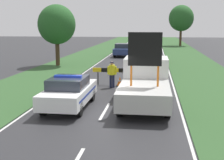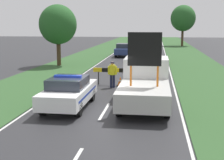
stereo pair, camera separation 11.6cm
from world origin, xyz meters
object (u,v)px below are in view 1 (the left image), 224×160
object	(u,v)px
police_officer	(112,72)
traffic_cone_near_police	(122,85)
road_barrier	(119,71)
traffic_cone_centre_front	(165,81)
roadside_tree_near_left	(181,18)
pedestrian_civilian	(132,71)
queued_car_suv_grey	(150,46)
police_car	(69,92)
work_truck	(145,82)
queued_car_wagon_maroon	(150,55)
queued_car_hatch_blue	(123,50)
roadside_tree_near_right	(57,25)
traffic_cone_near_truck	(120,81)
queued_car_sedan_silver	(150,62)

from	to	relation	value
police_officer	traffic_cone_near_police	xyz separation A→B (m)	(0.73, -0.94, -0.63)
road_barrier	traffic_cone_near_police	bearing A→B (deg)	-80.56
road_barrier	traffic_cone_centre_front	world-z (taller)	road_barrier
police_officer	roadside_tree_near_left	distance (m)	39.02
pedestrian_civilian	queued_car_suv_grey	distance (m)	25.08
police_car	work_truck	bearing A→B (deg)	20.31
police_car	queued_car_wagon_maroon	bearing A→B (deg)	77.92
roadside_tree_near_left	queued_car_hatch_blue	bearing A→B (deg)	-113.13
police_car	work_truck	xyz separation A→B (m)	(3.50, 1.38, 0.31)
police_car	pedestrian_civilian	bearing A→B (deg)	61.83
road_barrier	queued_car_wagon_maroon	bearing A→B (deg)	77.80
pedestrian_civilian	work_truck	bearing A→B (deg)	-106.42
queued_car_suv_grey	roadside_tree_near_right	xyz separation A→B (m)	(-8.34, -15.87, 3.04)
work_truck	traffic_cone_near_truck	xyz separation A→B (m)	(-1.71, 4.07, -0.77)
roadside_tree_near_right	police_car	bearing A→B (deg)	-70.57
pedestrian_civilian	traffic_cone_near_police	bearing A→B (deg)	-144.00
traffic_cone_centre_front	queued_car_sedan_silver	distance (m)	5.66
traffic_cone_centre_front	queued_car_suv_grey	world-z (taller)	queued_car_suv_grey
traffic_cone_near_truck	roadside_tree_near_left	world-z (taller)	roadside_tree_near_left
police_car	queued_car_hatch_blue	distance (m)	23.55
queued_car_wagon_maroon	roadside_tree_near_right	bearing A→B (deg)	22.70
traffic_cone_near_police	queued_car_wagon_maroon	size ratio (longest dim) A/B	0.17
police_officer	roadside_tree_near_right	size ratio (longest dim) A/B	0.28
police_officer	road_barrier	bearing A→B (deg)	-102.69
traffic_cone_centre_front	traffic_cone_near_truck	distance (m)	2.90
police_officer	queued_car_suv_grey	size ratio (longest dim) A/B	0.37
queued_car_hatch_blue	roadside_tree_near_left	xyz separation A→B (m)	(8.33, 19.51, 4.03)
roadside_tree_near_right	traffic_cone_centre_front	bearing A→B (deg)	-41.04
police_officer	queued_car_hatch_blue	size ratio (longest dim) A/B	0.38
traffic_cone_near_police	police_car	bearing A→B (deg)	-117.84
work_truck	queued_car_hatch_blue	world-z (taller)	work_truck
pedestrian_civilian	police_car	bearing A→B (deg)	-146.97
work_truck	traffic_cone_near_police	distance (m)	3.03
queued_car_hatch_blue	roadside_tree_near_left	size ratio (longest dim) A/B	0.60
traffic_cone_centre_front	queued_car_sedan_silver	bearing A→B (deg)	101.15
road_barrier	police_officer	world-z (taller)	police_officer
queued_car_suv_grey	queued_car_wagon_maroon	bearing A→B (deg)	90.72
queued_car_sedan_silver	queued_car_wagon_maroon	size ratio (longest dim) A/B	1.05
roadside_tree_near_left	roadside_tree_near_right	world-z (taller)	roadside_tree_near_left
pedestrian_civilian	queued_car_sedan_silver	world-z (taller)	pedestrian_civilian
road_barrier	roadside_tree_near_left	distance (m)	38.16
police_car	queued_car_suv_grey	xyz separation A→B (m)	(3.29, 30.18, 0.01)
roadside_tree_near_left	police_officer	bearing A→B (deg)	-100.57
police_car	road_barrier	bearing A→B (deg)	72.58
traffic_cone_near_truck	queued_car_wagon_maroon	size ratio (longest dim) A/B	0.15
queued_car_wagon_maroon	queued_car_suv_grey	xyz separation A→B (m)	(-0.16, 12.32, -0.04)
traffic_cone_centre_front	traffic_cone_near_truck	bearing A→B (deg)	-171.70
police_officer	queued_car_hatch_blue	xyz separation A→B (m)	(-1.21, 18.66, -0.16)
police_car	police_officer	size ratio (longest dim) A/B	2.80
police_car	traffic_cone_near_police	size ratio (longest dim) A/B	6.76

